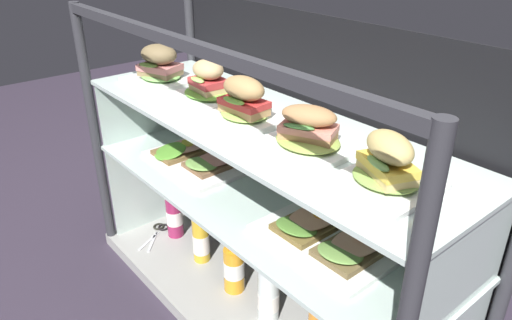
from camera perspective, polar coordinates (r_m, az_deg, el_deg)
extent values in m
cube|color=#312937|center=(1.64, 0.00, -17.32)|extent=(6.00, 6.00, 0.02)
cube|color=#A4A49E|center=(1.62, 0.00, -16.50)|extent=(1.28, 0.44, 0.04)
cylinder|color=#333338|center=(1.76, -18.39, 2.56)|extent=(0.03, 0.03, 0.90)
cylinder|color=#333338|center=(1.93, -7.21, 5.84)|extent=(0.03, 0.03, 0.90)
cylinder|color=#333338|center=(1.21, 27.87, -11.05)|extent=(0.03, 0.03, 0.90)
cube|color=#333338|center=(1.09, -8.53, 13.42)|extent=(1.25, 0.03, 0.03)
cube|color=black|center=(1.49, 6.46, 0.22)|extent=(1.21, 0.01, 0.86)
cube|color=silver|center=(1.92, -11.61, -2.12)|extent=(0.01, 0.38, 0.36)
cube|color=silver|center=(1.38, 0.00, -4.61)|extent=(1.23, 0.39, 0.01)
cube|color=silver|center=(1.79, -12.50, 6.47)|extent=(0.01, 0.38, 0.22)
cube|color=silver|center=(1.01, 22.92, -12.13)|extent=(0.01, 0.38, 0.22)
cube|color=silver|center=(1.28, 0.00, 4.52)|extent=(1.23, 0.39, 0.01)
cube|color=white|center=(1.60, -11.12, 9.19)|extent=(0.20, 0.20, 0.02)
ellipsoid|color=#7DBF5F|center=(1.60, -11.17, 9.74)|extent=(0.14, 0.12, 0.02)
cube|color=olive|center=(1.60, -11.21, 10.09)|extent=(0.14, 0.12, 0.02)
cube|color=tan|center=(1.59, -11.26, 10.71)|extent=(0.15, 0.13, 0.02)
ellipsoid|color=olive|center=(1.57, -12.57, 10.88)|extent=(0.08, 0.05, 0.01)
ellipsoid|color=brown|center=(1.58, -11.39, 12.12)|extent=(0.15, 0.13, 0.06)
cube|color=white|center=(1.43, -5.60, 7.41)|extent=(0.20, 0.20, 0.01)
ellipsoid|color=#6CB13C|center=(1.43, -5.62, 7.92)|extent=(0.16, 0.14, 0.01)
cube|color=#E1BB80|center=(1.42, -5.65, 8.37)|extent=(0.11, 0.09, 0.02)
cube|color=#C2383A|center=(1.42, -5.68, 9.13)|extent=(0.11, 0.09, 0.02)
ellipsoid|color=#9AC75F|center=(1.39, -6.92, 9.37)|extent=(0.06, 0.03, 0.01)
ellipsoid|color=tan|center=(1.41, -5.75, 10.56)|extent=(0.11, 0.09, 0.05)
cube|color=white|center=(1.26, -1.41, 4.86)|extent=(0.19, 0.19, 0.01)
ellipsoid|color=#9BCA58|center=(1.26, -1.42, 5.50)|extent=(0.13, 0.11, 0.02)
cube|color=tan|center=(1.25, -1.43, 6.00)|extent=(0.13, 0.08, 0.02)
cube|color=red|center=(1.25, -1.44, 6.79)|extent=(0.13, 0.09, 0.02)
ellipsoid|color=#83CB4A|center=(1.22, -2.64, 7.00)|extent=(0.08, 0.03, 0.02)
ellipsoid|color=#AA8451|center=(1.23, -1.46, 8.47)|extent=(0.14, 0.09, 0.06)
cube|color=white|center=(1.11, 6.08, 1.61)|extent=(0.21, 0.21, 0.01)
ellipsoid|color=#96B34D|center=(1.11, 6.12, 2.33)|extent=(0.16, 0.13, 0.02)
cube|color=tan|center=(1.10, 6.15, 2.89)|extent=(0.14, 0.11, 0.02)
cube|color=#E68A77|center=(1.10, 6.19, 3.75)|extent=(0.14, 0.12, 0.02)
ellipsoid|color=#539347|center=(1.07, 5.07, 3.93)|extent=(0.08, 0.06, 0.02)
ellipsoid|color=#A8794B|center=(1.08, 6.27, 5.24)|extent=(0.15, 0.12, 0.05)
cube|color=white|center=(0.98, 14.94, -2.84)|extent=(0.18, 0.18, 0.01)
ellipsoid|color=#87AF4E|center=(0.97, 15.05, -2.01)|extent=(0.14, 0.12, 0.02)
cube|color=#E7CA76|center=(0.97, 15.12, -1.44)|extent=(0.13, 0.11, 0.02)
cube|color=yellow|center=(0.96, 15.25, -0.50)|extent=(0.14, 0.11, 0.02)
ellipsoid|color=#89C763|center=(0.93, 14.20, -0.38)|extent=(0.07, 0.05, 0.01)
ellipsoid|color=tan|center=(0.95, 15.51, 1.48)|extent=(0.14, 0.11, 0.06)
cube|color=white|center=(1.59, -6.03, 0.14)|extent=(0.34, 0.28, 0.01)
cube|color=brown|center=(1.63, -8.15, 1.26)|extent=(0.12, 0.21, 0.01)
ellipsoid|color=#55962F|center=(1.60, -10.09, 1.04)|extent=(0.12, 0.13, 0.04)
ellipsoid|color=#E4A48D|center=(1.63, -8.18, 1.71)|extent=(0.10, 0.17, 0.01)
cylinder|color=#EEE146|center=(1.62, -7.96, 2.02)|extent=(0.06, 0.06, 0.01)
cube|color=brown|center=(1.54, -4.54, -0.20)|extent=(0.12, 0.20, 0.01)
ellipsoid|color=#7AAA50|center=(1.50, -6.41, -0.44)|extent=(0.11, 0.11, 0.03)
ellipsoid|color=#EC9588|center=(1.53, -4.56, 0.23)|extent=(0.10, 0.16, 0.01)
cylinder|color=yellow|center=(1.53, -3.61, 0.54)|extent=(0.05, 0.05, 0.02)
cube|color=white|center=(1.22, 9.08, -8.90)|extent=(0.34, 0.28, 0.01)
cube|color=brown|center=(1.25, 6.83, -7.28)|extent=(0.12, 0.20, 0.01)
ellipsoid|color=#5B8E36|center=(1.20, 4.82, -7.83)|extent=(0.11, 0.11, 0.04)
ellipsoid|color=#E8A57C|center=(1.24, 6.87, -6.67)|extent=(0.10, 0.16, 0.02)
cylinder|color=orange|center=(1.23, 7.63, -6.30)|extent=(0.05, 0.05, 0.01)
cube|color=brown|center=(1.18, 11.96, -9.89)|extent=(0.12, 0.21, 0.01)
ellipsoid|color=#77A54C|center=(1.13, 9.94, -10.66)|extent=(0.12, 0.12, 0.04)
ellipsoid|color=#E2A785|center=(1.17, 12.03, -9.30)|extent=(0.10, 0.17, 0.02)
cylinder|color=orange|center=(1.17, 12.49, -8.90)|extent=(0.04, 0.04, 0.02)
cylinder|color=#91204B|center=(1.85, -9.62, -6.15)|extent=(0.06, 0.06, 0.20)
cylinder|color=white|center=(1.86, -9.58, -6.61)|extent=(0.06, 0.06, 0.06)
cylinder|color=#9B2541|center=(1.78, -9.91, -2.90)|extent=(0.03, 0.03, 0.05)
cylinder|color=gold|center=(1.77, -9.98, -2.07)|extent=(0.04, 0.04, 0.01)
cylinder|color=gold|center=(1.71, -6.51, -9.04)|extent=(0.06, 0.06, 0.19)
cylinder|color=white|center=(1.72, -6.47, -9.68)|extent=(0.06, 0.06, 0.07)
cylinder|color=gold|center=(1.65, -6.72, -5.80)|extent=(0.03, 0.03, 0.04)
cylinder|color=gold|center=(1.63, -6.77, -4.98)|extent=(0.04, 0.04, 0.01)
cylinder|color=orange|center=(1.59, -2.61, -12.76)|extent=(0.07, 0.07, 0.16)
cylinder|color=silver|center=(1.58, -2.61, -12.57)|extent=(0.07, 0.07, 0.06)
cylinder|color=orange|center=(1.53, -2.68, -9.92)|extent=(0.04, 0.04, 0.04)
cylinder|color=teal|center=(1.51, -2.70, -9.10)|extent=(0.04, 0.04, 0.01)
cylinder|color=silver|center=(1.48, 1.49, -15.38)|extent=(0.06, 0.06, 0.19)
cylinder|color=white|center=(1.50, 1.47, -16.17)|extent=(0.07, 0.07, 0.06)
cylinder|color=white|center=(1.40, 1.54, -11.79)|extent=(0.04, 0.04, 0.04)
cylinder|color=gold|center=(1.39, 1.56, -10.85)|extent=(0.04, 0.04, 0.01)
cylinder|color=orange|center=(1.31, 7.66, -16.14)|extent=(0.03, 0.03, 0.05)
cylinder|color=white|center=(1.29, 7.75, -15.11)|extent=(0.03, 0.03, 0.02)
cube|color=silver|center=(1.87, -12.11, -9.42)|extent=(0.10, 0.09, 0.00)
torus|color=black|center=(1.95, -11.39, -7.70)|extent=(0.06, 0.06, 0.01)
cube|color=silver|center=(1.88, -12.54, -9.34)|extent=(0.06, 0.11, 0.00)
torus|color=black|center=(1.94, -10.86, -7.79)|extent=(0.06, 0.06, 0.01)
cylinder|color=silver|center=(1.90, -11.79, -8.62)|extent=(0.01, 0.01, 0.01)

